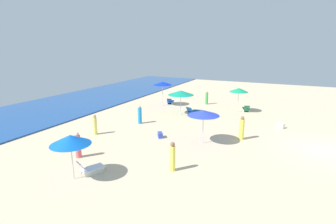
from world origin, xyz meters
The scene contains 19 objects.
ground_plane centered at (0.00, 0.00, 0.00)m, with size 60.00×60.00×0.00m, color beige.
ocean centered at (0.00, 24.75, 0.06)m, with size 60.00×10.50×0.12m, color #1D4C94.
umbrella_0 centered at (7.59, 6.95, 2.23)m, with size 1.83×1.83×2.44m.
lounge_chair_0_0 centered at (8.38, 6.26, 0.23)m, with size 1.53×0.97×0.70m.
umbrella_1 centered at (4.29, 11.71, 2.12)m, with size 2.46×2.46×2.34m.
lounge_chair_1_0 centered at (4.93, 10.72, 0.27)m, with size 1.55×1.10×0.76m.
umbrella_2 centered at (6.89, 14.95, 2.47)m, with size 2.06×2.06×2.65m.
lounge_chair_2_0 centered at (8.16, 14.62, 0.25)m, with size 1.49×0.81×0.70m.
umbrella_3 centered at (-2.08, 7.37, 2.14)m, with size 2.15×2.15×2.31m.
umbrella_4 centered at (-9.59, 11.60, 2.08)m, with size 1.97×1.97×2.32m.
lounge_chair_4_0 centered at (-8.77, 11.26, 0.27)m, with size 1.47×1.13×0.77m.
beachgoer_0 centered at (-7.51, 13.29, 0.73)m, with size 0.45×0.45×1.57m.
beachgoer_1 centered at (9.69, 10.84, 0.71)m, with size 0.47×0.47×1.52m.
beachgoer_2 centered at (0.03, 13.67, 0.72)m, with size 0.37×0.37×1.55m.
beachgoer_3 centered at (-0.19, 5.14, 0.80)m, with size 0.50×0.50×1.70m.
beachgoer_4 centered at (-3.84, 15.19, 0.74)m, with size 0.42×0.42×1.53m.
beachgoer_5 centered at (-6.64, 7.52, 0.78)m, with size 0.41×0.41×1.62m.
cooler_box_0 centered at (-2.36, 10.48, 0.20)m, with size 0.53×0.31×0.39m, color #304AB3.
cooler_box_1 centered at (3.86, 2.76, 0.20)m, with size 0.57×0.36×0.39m, color white.
Camera 1 is at (-18.26, 2.18, 6.52)m, focal length 28.03 mm.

